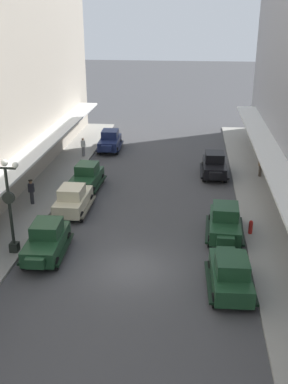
{
  "coord_description": "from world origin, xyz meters",
  "views": [
    {
      "loc": [
        2.8,
        -19.59,
        12.18
      ],
      "look_at": [
        0.0,
        6.0,
        1.8
      ],
      "focal_mm": 42.5,
      "sensor_mm": 36.0,
      "label": 1
    }
  ],
  "objects": [
    {
      "name": "ground_plane",
      "position": [
        0.0,
        0.0,
        0.0
      ],
      "size": [
        200.0,
        200.0,
        0.0
      ],
      "primitive_type": "plane",
      "color": "#424244"
    },
    {
      "name": "pedestrian_4",
      "position": [
        8.4,
        16.21,
        1.01
      ],
      "size": [
        0.36,
        0.28,
        1.67
      ],
      "color": "#4C4238",
      "rests_on": "sidewalk_right"
    },
    {
      "name": "parked_car_6",
      "position": [
        -4.69,
        10.66,
        0.94
      ],
      "size": [
        2.28,
        4.31,
        1.84
      ],
      "color": "#193D23",
      "rests_on": "ground"
    },
    {
      "name": "fire_hydrant",
      "position": [
        6.35,
        4.39,
        0.56
      ],
      "size": [
        0.24,
        0.24,
        0.82
      ],
      "color": "#B21E19",
      "rests_on": "sidewalk_right"
    },
    {
      "name": "parked_car_2",
      "position": [
        4.81,
        -1.33,
        0.94
      ],
      "size": [
        2.29,
        4.31,
        1.84
      ],
      "color": "#193D23",
      "rests_on": "ground"
    },
    {
      "name": "pedestrian_0",
      "position": [
        8.13,
        14.34,
        1.01
      ],
      "size": [
        0.36,
        0.28,
        1.67
      ],
      "color": "#4C4238",
      "rests_on": "sidewalk_right"
    },
    {
      "name": "parked_car_1",
      "position": [
        4.85,
        4.15,
        0.94
      ],
      "size": [
        2.27,
        4.31,
        1.84
      ],
      "color": "#193D23",
      "rests_on": "ground"
    },
    {
      "name": "lamp_post_with_clock",
      "position": [
        -6.4,
        0.89,
        2.99
      ],
      "size": [
        1.42,
        0.44,
        5.16
      ],
      "color": "black",
      "rests_on": "sidewalk_left"
    },
    {
      "name": "parked_car_4",
      "position": [
        -4.61,
        0.93,
        0.94
      ],
      "size": [
        2.29,
        4.31,
        1.84
      ],
      "color": "#193D23",
      "rests_on": "ground"
    },
    {
      "name": "pedestrian_1",
      "position": [
        -7.6,
        7.19,
        1.01
      ],
      "size": [
        0.36,
        0.28,
        1.67
      ],
      "color": "#2D2D33",
      "rests_on": "sidewalk_left"
    },
    {
      "name": "parked_car_3",
      "position": [
        -4.76,
        20.48,
        0.94
      ],
      "size": [
        2.26,
        4.3,
        1.84
      ],
      "color": "#19234C",
      "rests_on": "ground"
    },
    {
      "name": "pedestrian_3",
      "position": [
        -6.67,
        17.94,
        0.99
      ],
      "size": [
        0.36,
        0.24,
        1.64
      ],
      "color": "slate",
      "rests_on": "sidewalk_left"
    },
    {
      "name": "parked_car_0",
      "position": [
        -4.61,
        6.47,
        0.94
      ],
      "size": [
        2.17,
        4.27,
        1.84
      ],
      "color": "beige",
      "rests_on": "ground"
    },
    {
      "name": "parked_car_5",
      "position": [
        4.6,
        14.44,
        0.94
      ],
      "size": [
        2.2,
        4.28,
        1.84
      ],
      "color": "black",
      "rests_on": "ground"
    },
    {
      "name": "sidewalk_right",
      "position": [
        7.5,
        0.0,
        0.07
      ],
      "size": [
        3.0,
        60.0,
        0.15
      ],
      "primitive_type": "cube",
      "color": "#99968E",
      "rests_on": "ground"
    }
  ]
}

